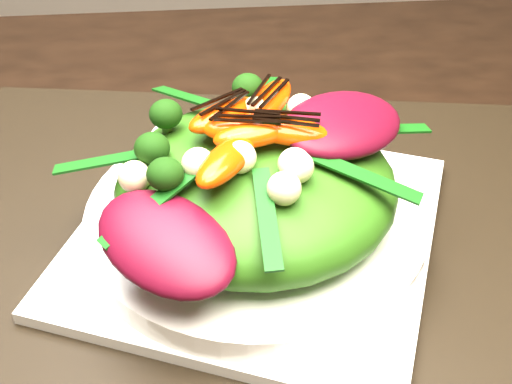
{
  "coord_description": "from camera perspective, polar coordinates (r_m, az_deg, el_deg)",
  "views": [
    {
      "loc": [
        0.17,
        -0.35,
        1.1
      ],
      "look_at": [
        0.21,
        0.02,
        0.8
      ],
      "focal_mm": 48.0,
      "sensor_mm": 36.0,
      "label": 1
    }
  ],
  "objects": [
    {
      "name": "placemat",
      "position": [
        0.51,
        0.0,
        -3.95
      ],
      "size": [
        0.6,
        0.49,
        0.0
      ],
      "primitive_type": "cube",
      "rotation": [
        0.0,
        0.0,
        -0.16
      ],
      "color": "black",
      "rests_on": "dining_table"
    },
    {
      "name": "plate_base",
      "position": [
        0.51,
        -0.0,
        -3.36
      ],
      "size": [
        0.33,
        0.33,
        0.01
      ],
      "primitive_type": "cube",
      "rotation": [
        0.0,
        0.0,
        -0.39
      ],
      "color": "white",
      "rests_on": "placemat"
    },
    {
      "name": "salad_bowl",
      "position": [
        0.5,
        -0.0,
        -2.17
      ],
      "size": [
        0.26,
        0.26,
        0.02
      ],
      "primitive_type": "cylinder",
      "rotation": [
        0.0,
        0.0,
        0.06
      ],
      "color": "white",
      "rests_on": "plate_base"
    },
    {
      "name": "lettuce_mound",
      "position": [
        0.48,
        -0.0,
        0.62
      ],
      "size": [
        0.24,
        0.24,
        0.07
      ],
      "primitive_type": "ellipsoid",
      "rotation": [
        0.0,
        0.0,
        -0.24
      ],
      "color": "#2E6011",
      "rests_on": "salad_bowl"
    },
    {
      "name": "radicchio_leaf",
      "position": [
        0.48,
        7.27,
        5.62
      ],
      "size": [
        0.12,
        0.11,
        0.02
      ],
      "primitive_type": "ellipsoid",
      "rotation": [
        0.0,
        0.0,
        0.6
      ],
      "color": "#480716",
      "rests_on": "lettuce_mound"
    },
    {
      "name": "orange_segment",
      "position": [
        0.48,
        -3.17,
        6.34
      ],
      "size": [
        0.07,
        0.05,
        0.02
      ],
      "primitive_type": "ellipsoid",
      "rotation": [
        0.0,
        0.0,
        0.5
      ],
      "color": "#E93303",
      "rests_on": "lettuce_mound"
    },
    {
      "name": "broccoli_floret",
      "position": [
        0.47,
        -8.48,
        5.56
      ],
      "size": [
        0.04,
        0.04,
        0.03
      ],
      "primitive_type": "sphere",
      "rotation": [
        0.0,
        0.0,
        0.15
      ],
      "color": "black",
      "rests_on": "lettuce_mound"
    },
    {
      "name": "macadamia_nut",
      "position": [
        0.43,
        5.95,
        1.2
      ],
      "size": [
        0.02,
        0.02,
        0.02
      ],
      "primitive_type": "sphere",
      "rotation": [
        0.0,
        0.0,
        0.03
      ],
      "color": "beige",
      "rests_on": "lettuce_mound"
    },
    {
      "name": "balsamic_drizzle",
      "position": [
        0.48,
        -3.2,
        7.23
      ],
      "size": [
        0.04,
        0.02,
        0.0
      ],
      "primitive_type": "cube",
      "rotation": [
        0.0,
        0.0,
        0.5
      ],
      "color": "black",
      "rests_on": "orange_segment"
    }
  ]
}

